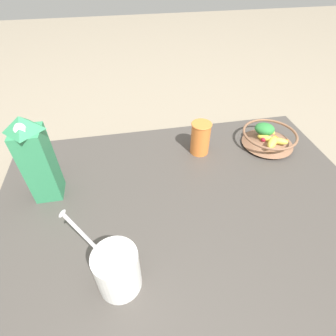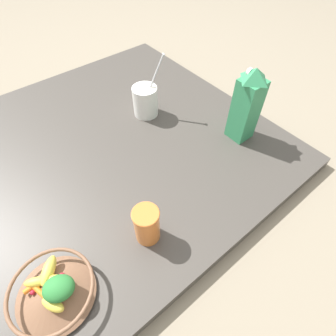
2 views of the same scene
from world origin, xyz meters
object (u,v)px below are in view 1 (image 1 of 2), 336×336
(fruit_bowl, at_px, (269,137))
(drinking_cup, at_px, (200,137))
(yogurt_tub, at_px, (117,269))
(milk_carton, at_px, (37,159))

(fruit_bowl, height_order, drinking_cup, drinking_cup)
(fruit_bowl, distance_m, yogurt_tub, 0.77)
(fruit_bowl, bearing_deg, drinking_cup, 177.54)
(milk_carton, height_order, yogurt_tub, milk_carton)
(milk_carton, distance_m, yogurt_tub, 0.41)
(milk_carton, relative_size, yogurt_tub, 1.12)
(milk_carton, xyz_separation_m, drinking_cup, (0.55, 0.12, -0.08))
(fruit_bowl, relative_size, milk_carton, 0.73)
(yogurt_tub, bearing_deg, drinking_cup, 54.56)
(drinking_cup, bearing_deg, yogurt_tub, -125.44)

